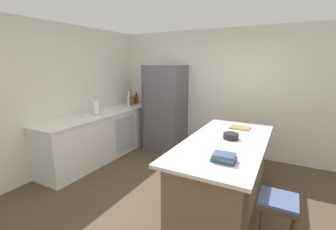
{
  "coord_description": "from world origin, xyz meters",
  "views": [
    {
      "loc": [
        1.23,
        -2.57,
        1.91
      ],
      "look_at": [
        -0.68,
        0.98,
        1.0
      ],
      "focal_mm": 24.56,
      "sensor_mm": 36.0,
      "label": 1
    }
  ],
  "objects_px": {
    "olive_oil_bottle": "(131,100)",
    "gin_bottle": "(129,101)",
    "kitchen_island": "(224,171)",
    "bar_stool": "(277,210)",
    "soda_bottle": "(129,100)",
    "cookbook_stack": "(224,158)",
    "paper_towel_roll": "(96,108)",
    "sink_faucet": "(82,109)",
    "hot_sauce_bottle": "(134,100)",
    "cutting_board": "(240,128)",
    "whiskey_bottle": "(136,99)",
    "mixing_bowl": "(231,136)",
    "refrigerator": "(165,108)"
  },
  "relations": [
    {
      "from": "whiskey_bottle",
      "to": "gin_bottle",
      "type": "bearing_deg",
      "value": -93.61
    },
    {
      "from": "bar_stool",
      "to": "mixing_bowl",
      "type": "distance_m",
      "value": 1.16
    },
    {
      "from": "bar_stool",
      "to": "soda_bottle",
      "type": "relative_size",
      "value": 1.84
    },
    {
      "from": "olive_oil_bottle",
      "to": "gin_bottle",
      "type": "xyz_separation_m",
      "value": [
        -0.01,
        -0.09,
        -0.01
      ]
    },
    {
      "from": "sink_faucet",
      "to": "paper_towel_roll",
      "type": "height_order",
      "value": "paper_towel_roll"
    },
    {
      "from": "gin_bottle",
      "to": "bar_stool",
      "type": "bearing_deg",
      "value": -32.27
    },
    {
      "from": "bar_stool",
      "to": "cookbook_stack",
      "type": "bearing_deg",
      "value": 169.95
    },
    {
      "from": "soda_bottle",
      "to": "cutting_board",
      "type": "height_order",
      "value": "soda_bottle"
    },
    {
      "from": "hot_sauce_bottle",
      "to": "soda_bottle",
      "type": "height_order",
      "value": "soda_bottle"
    },
    {
      "from": "soda_bottle",
      "to": "kitchen_island",
      "type": "bearing_deg",
      "value": -26.08
    },
    {
      "from": "kitchen_island",
      "to": "bar_stool",
      "type": "height_order",
      "value": "kitchen_island"
    },
    {
      "from": "kitchen_island",
      "to": "paper_towel_roll",
      "type": "xyz_separation_m",
      "value": [
        -2.59,
        0.26,
        0.61
      ]
    },
    {
      "from": "soda_bottle",
      "to": "bar_stool",
      "type": "bearing_deg",
      "value": -31.69
    },
    {
      "from": "cutting_board",
      "to": "whiskey_bottle",
      "type": "bearing_deg",
      "value": 160.85
    },
    {
      "from": "soda_bottle",
      "to": "sink_faucet",
      "type": "bearing_deg",
      "value": -93.16
    },
    {
      "from": "refrigerator",
      "to": "cookbook_stack",
      "type": "distance_m",
      "value": 2.88
    },
    {
      "from": "soda_bottle",
      "to": "olive_oil_bottle",
      "type": "bearing_deg",
      "value": 107.81
    },
    {
      "from": "mixing_bowl",
      "to": "paper_towel_roll",
      "type": "bearing_deg",
      "value": 176.82
    },
    {
      "from": "sink_faucet",
      "to": "hot_sauce_bottle",
      "type": "height_order",
      "value": "sink_faucet"
    },
    {
      "from": "whiskey_bottle",
      "to": "hot_sauce_bottle",
      "type": "height_order",
      "value": "whiskey_bottle"
    },
    {
      "from": "cookbook_stack",
      "to": "mixing_bowl",
      "type": "relative_size",
      "value": 1.19
    },
    {
      "from": "whiskey_bottle",
      "to": "refrigerator",
      "type": "bearing_deg",
      "value": -8.99
    },
    {
      "from": "olive_oil_bottle",
      "to": "bar_stool",
      "type": "bearing_deg",
      "value": -33.46
    },
    {
      "from": "bar_stool",
      "to": "hot_sauce_bottle",
      "type": "distance_m",
      "value": 4.1
    },
    {
      "from": "kitchen_island",
      "to": "paper_towel_roll",
      "type": "distance_m",
      "value": 2.67
    },
    {
      "from": "refrigerator",
      "to": "soda_bottle",
      "type": "bearing_deg",
      "value": -164.75
    },
    {
      "from": "sink_faucet",
      "to": "soda_bottle",
      "type": "bearing_deg",
      "value": 86.84
    },
    {
      "from": "hot_sauce_bottle",
      "to": "soda_bottle",
      "type": "bearing_deg",
      "value": -78.28
    },
    {
      "from": "refrigerator",
      "to": "olive_oil_bottle",
      "type": "distance_m",
      "value": 0.91
    },
    {
      "from": "refrigerator",
      "to": "whiskey_bottle",
      "type": "distance_m",
      "value": 0.91
    },
    {
      "from": "sink_faucet",
      "to": "mixing_bowl",
      "type": "height_order",
      "value": "sink_faucet"
    },
    {
      "from": "whiskey_bottle",
      "to": "soda_bottle",
      "type": "xyz_separation_m",
      "value": [
        0.05,
        -0.37,
        0.04
      ]
    },
    {
      "from": "paper_towel_roll",
      "to": "olive_oil_bottle",
      "type": "bearing_deg",
      "value": 92.76
    },
    {
      "from": "mixing_bowl",
      "to": "kitchen_island",
      "type": "bearing_deg",
      "value": -109.08
    },
    {
      "from": "paper_towel_roll",
      "to": "cutting_board",
      "type": "relative_size",
      "value": 1.02
    },
    {
      "from": "gin_bottle",
      "to": "hot_sauce_bottle",
      "type": "bearing_deg",
      "value": 87.58
    },
    {
      "from": "paper_towel_roll",
      "to": "soda_bottle",
      "type": "distance_m",
      "value": 1.01
    },
    {
      "from": "kitchen_island",
      "to": "gin_bottle",
      "type": "relative_size",
      "value": 7.67
    },
    {
      "from": "hot_sauce_bottle",
      "to": "bar_stool",
      "type": "bearing_deg",
      "value": -34.65
    },
    {
      "from": "sink_faucet",
      "to": "hot_sauce_bottle",
      "type": "xyz_separation_m",
      "value": [
        0.01,
        1.59,
        -0.06
      ]
    },
    {
      "from": "bar_stool",
      "to": "soda_bottle",
      "type": "bearing_deg",
      "value": 148.31
    },
    {
      "from": "paper_towel_roll",
      "to": "olive_oil_bottle",
      "type": "height_order",
      "value": "olive_oil_bottle"
    },
    {
      "from": "kitchen_island",
      "to": "cookbook_stack",
      "type": "bearing_deg",
      "value": -77.07
    },
    {
      "from": "bar_stool",
      "to": "paper_towel_roll",
      "type": "relative_size",
      "value": 2.23
    },
    {
      "from": "paper_towel_roll",
      "to": "whiskey_bottle",
      "type": "bearing_deg",
      "value": 92.0
    },
    {
      "from": "whiskey_bottle",
      "to": "hot_sauce_bottle",
      "type": "bearing_deg",
      "value": -96.24
    },
    {
      "from": "refrigerator",
      "to": "sink_faucet",
      "type": "bearing_deg",
      "value": -120.86
    },
    {
      "from": "sink_faucet",
      "to": "cookbook_stack",
      "type": "relative_size",
      "value": 1.2
    },
    {
      "from": "cookbook_stack",
      "to": "mixing_bowl",
      "type": "bearing_deg",
      "value": 98.25
    },
    {
      "from": "kitchen_island",
      "to": "paper_towel_roll",
      "type": "relative_size",
      "value": 7.1
    }
  ]
}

